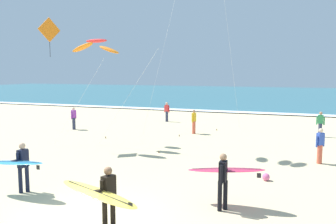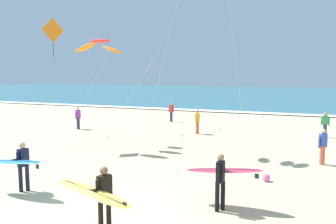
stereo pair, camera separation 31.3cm
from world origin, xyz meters
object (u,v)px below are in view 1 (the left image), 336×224
Objects in this scene: bystander_green_top at (320,124)px; beach_ball at (266,177)px; surfer_lead at (224,174)px; surfer_trailing at (103,194)px; bystander_blue_top at (320,146)px; kite_diamond_amber_mid at (51,34)px; bystander_yellow_top at (194,121)px; bystander_purple_top at (74,118)px; bystander_red_top at (167,112)px; kite_arc_scarlet_near at (97,46)px; surfer_third at (19,163)px.

bystander_green_top reaches higher than beach_ball.
surfer_trailing is (-2.45, -2.76, 0.00)m from surfer_lead.
kite_diamond_amber_mid is at bearing -174.49° from bystander_blue_top.
bystander_blue_top is (2.97, 6.50, -0.24)m from surfer_lead.
surfer_lead is 1.48× the size of bystander_yellow_top.
bystander_yellow_top is at bearing 144.39° from bystander_blue_top.
beach_ball is at bearing -120.96° from bystander_blue_top.
surfer_lead is at bearing 48.43° from surfer_trailing.
bystander_purple_top is 7.61m from bystander_red_top.
bystander_yellow_top is (3.91, 5.34, -4.61)m from kite_arc_scarlet_near.
bystander_green_top is 1.00× the size of bystander_yellow_top.
bystander_blue_top is at bearing -93.21° from bystander_green_top.
bystander_red_top is at bearing 124.18° from beach_ball.
bystander_purple_top and bystander_blue_top have the same top height.
surfer_lead is at bearing -37.78° from kite_arc_scarlet_near.
bystander_yellow_top is (3.63, -4.58, 0.00)m from bystander_red_top.
bystander_red_top is 5.68× the size of beach_ball.
bystander_blue_top is (9.54, 7.69, -0.23)m from surfer_third.
surfer_third reaches higher than bystander_blue_top.
surfer_lead is 1.06× the size of surfer_third.
surfer_trailing is 1.57× the size of bystander_blue_top.
bystander_purple_top is at bearing 115.69° from kite_diamond_amber_mid.
kite_diamond_amber_mid reaches higher than bystander_red_top.
beach_ball is at bearing 60.06° from surfer_trailing.
beach_ball is at bearing -10.43° from kite_diamond_amber_mid.
surfer_lead is 8.40× the size of beach_ball.
beach_ball is at bearing -58.25° from bystander_yellow_top.
surfer_third is 13.13m from bystander_yellow_top.
bystander_purple_top is 1.00× the size of bystander_blue_top.
bystander_green_top is at bearing 86.79° from bystander_blue_top.
surfer_trailing is 10.73m from bystander_blue_top.
bystander_blue_top is 5.68× the size of beach_ball.
surfer_lead is 3.43m from beach_ball.
surfer_third is at bearing -141.13° from bystander_blue_top.
kite_diamond_amber_mid is 4.31× the size of bystander_blue_top.
bystander_red_top and bystander_yellow_top have the same top height.
bystander_green_top is 7.89m from bystander_yellow_top.
surfer_third is 1.39× the size of bystander_blue_top.
bystander_red_top is (-11.34, 2.89, 0.00)m from bystander_green_top.
bystander_purple_top is (-4.49, 4.00, -4.61)m from kite_arc_scarlet_near.
kite_diamond_amber_mid is at bearing 169.57° from beach_ball.
bystander_purple_top is 16.20m from bystander_blue_top.
beach_ball is (11.23, -2.07, -5.89)m from kite_diamond_amber_mid.
bystander_red_top is (-1.41, 17.52, -0.23)m from surfer_third.
kite_arc_scarlet_near reaches higher than bystander_red_top.
kite_arc_scarlet_near reaches higher than bystander_green_top.
kite_arc_scarlet_near is (-5.82, 9.17, 4.37)m from surfer_trailing.
bystander_blue_top is at bearing 38.87° from surfer_third.
kite_arc_scarlet_near is 3.65× the size of bystander_purple_top.
bystander_purple_top is at bearing 166.07° from bystander_blue_top.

